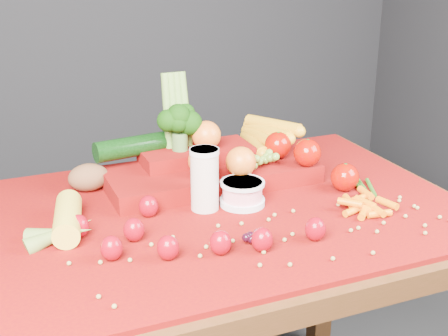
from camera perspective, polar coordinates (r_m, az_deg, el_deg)
name	(u,v)px	position (r m, az deg, el deg)	size (l,w,h in m)	color
table	(227,248)	(1.47, 0.30, -7.36)	(1.10, 0.80, 0.75)	#321F0B
red_cloth	(227,209)	(1.43, 0.31, -3.79)	(1.05, 0.75, 0.01)	#740D03
milk_glass	(205,177)	(1.39, -1.79, -0.84)	(0.07, 0.07, 0.14)	beige
yogurt_bowl	(242,192)	(1.43, 1.69, -2.23)	(0.10, 0.10, 0.06)	silver
strawberry_scatter	(179,232)	(1.25, -4.10, -5.86)	(0.48, 0.28, 0.05)	maroon
dark_grape_cluster	(257,237)	(1.26, 3.08, -6.34)	(0.06, 0.05, 0.03)	black
soybean_scatter	(267,243)	(1.26, 3.91, -6.82)	(0.84, 0.24, 0.01)	#A08E44
corn_ear	(62,229)	(1.32, -14.58, -5.40)	(0.21, 0.25, 0.06)	gold
potato	(89,177)	(1.54, -12.28, -0.84)	(0.10, 0.07, 0.07)	brown
baby_carrot_pile	(368,203)	(1.44, 13.02, -3.14)	(0.17, 0.17, 0.03)	orange
green_bean_pile	(359,184)	(1.58, 12.21, -1.44)	(0.14, 0.12, 0.01)	#2A6116
produce_mound	(217,159)	(1.55, -0.65, 0.84)	(0.59, 0.36, 0.27)	#740D03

